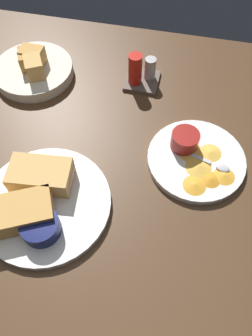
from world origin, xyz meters
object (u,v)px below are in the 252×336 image
at_px(ramekin_dark_sauce, 40,226).
at_px(sandwich_half_far, 20,213).
at_px(plate_sandwich_main, 46,204).
at_px(spoon_by_gravy_ramekin, 217,165).
at_px(sandwich_half_near, 41,175).
at_px(spoon_by_dark_ramekin, 54,203).
at_px(condiment_caddy, 141,73).
at_px(ramekin_light_gravy, 185,140).
at_px(plate_chips_companion, 196,160).
at_px(bread_basket_rear, 33,69).

bearing_deg(ramekin_dark_sauce, sandwich_half_far, 159.55).
height_order(plate_sandwich_main, ramekin_dark_sauce, ramekin_dark_sauce).
height_order(ramekin_dark_sauce, spoon_by_gravy_ramekin, ramekin_dark_sauce).
bearing_deg(ramekin_dark_sauce, sandwich_half_near, 109.20).
bearing_deg(plate_sandwich_main, ramekin_dark_sauce, -74.92).
distance_m(sandwich_half_far, spoon_by_dark_ramekin, 0.07).
xyz_separation_m(sandwich_half_near, spoon_by_gravy_ramekin, (0.37, 0.12, -0.02)).
bearing_deg(sandwich_half_near, condiment_caddy, 67.80).
distance_m(sandwich_half_near, spoon_by_dark_ramekin, 0.07).
bearing_deg(ramekin_light_gravy, sandwich_half_near, -150.91).
height_order(sandwich_half_near, sandwich_half_far, same).
relative_size(sandwich_half_far, ramekin_dark_sauce, 1.93).
distance_m(sandwich_half_far, spoon_by_gravy_ramekin, 0.43).
bearing_deg(condiment_caddy, sandwich_half_far, -109.13).
relative_size(sandwich_half_near, ramekin_dark_sauce, 1.79).
height_order(sandwich_half_near, spoon_by_dark_ramekin, sandwich_half_near).
distance_m(sandwich_half_near, plate_chips_companion, 0.35).
distance_m(ramekin_dark_sauce, spoon_by_dark_ramekin, 0.06).
distance_m(ramekin_light_gravy, spoon_by_gravy_ramekin, 0.09).
bearing_deg(condiment_caddy, bread_basket_rear, -173.27).
height_order(ramekin_dark_sauce, spoon_by_dark_ramekin, ramekin_dark_sauce).
relative_size(ramekin_dark_sauce, spoon_by_dark_ramekin, 0.78).
distance_m(sandwich_half_far, condiment_caddy, 0.48).
relative_size(plate_sandwich_main, spoon_by_dark_ramekin, 2.79).
bearing_deg(bread_basket_rear, spoon_by_dark_ramekin, -63.38).
height_order(sandwich_half_near, bread_basket_rear, bread_basket_rear).
distance_m(plate_chips_companion, bread_basket_rear, 0.51).
xyz_separation_m(sandwich_half_near, condiment_caddy, (0.15, 0.36, -0.01)).
xyz_separation_m(sandwich_half_far, spoon_by_gravy_ramekin, (0.38, 0.21, -0.02)).
height_order(ramekin_light_gravy, spoon_by_gravy_ramekin, ramekin_light_gravy).
bearing_deg(bread_basket_rear, condiment_caddy, 6.73).
bearing_deg(spoon_by_gravy_ramekin, sandwich_half_near, -162.15).
bearing_deg(sandwich_half_far, spoon_by_dark_ramekin, 39.18).
distance_m(ramekin_dark_sauce, plate_chips_companion, 0.37).
bearing_deg(ramekin_light_gravy, spoon_by_gravy_ramekin, -27.60).
height_order(ramekin_dark_sauce, bread_basket_rear, bread_basket_rear).
height_order(plate_sandwich_main, condiment_caddy, condiment_caddy).
height_order(sandwich_half_far, plate_chips_companion, sandwich_half_far).
height_order(ramekin_dark_sauce, condiment_caddy, condiment_caddy).
bearing_deg(ramekin_light_gravy, plate_sandwich_main, -141.99).
height_order(ramekin_dark_sauce, ramekin_light_gravy, ramekin_light_gravy).
relative_size(spoon_by_dark_ramekin, spoon_by_gravy_ramekin, 1.01).
xyz_separation_m(plate_sandwich_main, sandwich_half_near, (-0.02, 0.05, 0.03)).
bearing_deg(spoon_by_dark_ramekin, plate_sandwich_main, 177.43).
xyz_separation_m(sandwich_half_far, plate_chips_companion, (0.33, 0.22, -0.03)).
bearing_deg(ramekin_light_gravy, condiment_caddy, 125.20).
bearing_deg(plate_sandwich_main, condiment_caddy, 72.91).
relative_size(plate_chips_companion, condiment_caddy, 2.37).
height_order(plate_sandwich_main, bread_basket_rear, bread_basket_rear).
xyz_separation_m(sandwich_half_far, ramekin_light_gravy, (0.30, 0.25, -0.00)).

